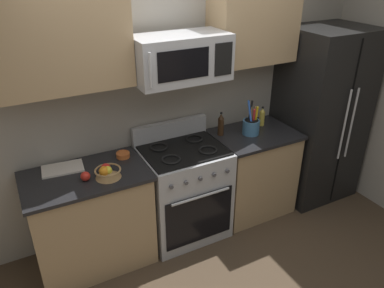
% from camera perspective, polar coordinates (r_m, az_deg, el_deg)
% --- Properties ---
extents(ground_plane, '(16.00, 16.00, 0.00)m').
position_cam_1_polar(ground_plane, '(3.48, 4.32, -19.37)').
color(ground_plane, '#473828').
extents(wall_back, '(8.00, 0.10, 2.60)m').
position_cam_1_polar(wall_back, '(3.58, -4.16, 7.07)').
color(wall_back, '#9E998E').
rests_on(wall_back, ground).
extents(counter_left, '(1.01, 0.63, 0.91)m').
position_cam_1_polar(counter_left, '(3.43, -14.97, -10.99)').
color(counter_left, tan).
rests_on(counter_left, ground).
extents(range_oven, '(0.76, 0.67, 1.09)m').
position_cam_1_polar(range_oven, '(3.65, -1.28, -7.07)').
color(range_oven, '#B2B5BA').
rests_on(range_oven, ground).
extents(counter_right, '(0.82, 0.63, 0.91)m').
position_cam_1_polar(counter_right, '(4.02, 9.06, -4.20)').
color(counter_right, tan).
rests_on(counter_right, ground).
extents(refrigerator, '(0.82, 0.74, 1.87)m').
position_cam_1_polar(refrigerator, '(4.31, 18.78, 4.06)').
color(refrigerator, black).
rests_on(refrigerator, ground).
extents(microwave, '(0.79, 0.44, 0.38)m').
position_cam_1_polar(microwave, '(3.14, -1.75, 12.93)').
color(microwave, '#B2B5BA').
extents(upper_cabinets_left, '(1.00, 0.34, 0.78)m').
position_cam_1_polar(upper_cabinets_left, '(2.95, -19.47, 14.93)').
color(upper_cabinets_left, tan).
extents(upper_cabinets_right, '(0.81, 0.34, 0.78)m').
position_cam_1_polar(upper_cabinets_right, '(3.62, 9.36, 18.07)').
color(upper_cabinets_right, tan).
extents(utensil_crock, '(0.17, 0.17, 0.35)m').
position_cam_1_polar(utensil_crock, '(3.75, 8.95, 2.75)').
color(utensil_crock, teal).
rests_on(utensil_crock, counter_right).
extents(fruit_basket, '(0.21, 0.21, 0.10)m').
position_cam_1_polar(fruit_basket, '(3.08, -12.71, -4.16)').
color(fruit_basket, '#9E7A4C').
rests_on(fruit_basket, counter_left).
extents(apple_loose, '(0.08, 0.08, 0.08)m').
position_cam_1_polar(apple_loose, '(3.09, -15.86, -4.73)').
color(apple_loose, red).
rests_on(apple_loose, counter_left).
extents(cutting_board, '(0.35, 0.24, 0.02)m').
position_cam_1_polar(cutting_board, '(3.31, -19.01, -3.54)').
color(cutting_board, silver).
rests_on(cutting_board, counter_left).
extents(bottle_soy, '(0.06, 0.06, 0.24)m').
position_cam_1_polar(bottle_soy, '(3.68, 4.40, 2.95)').
color(bottle_soy, '#382314').
rests_on(bottle_soy, counter_right).
extents(bottle_oil, '(0.06, 0.06, 0.20)m').
position_cam_1_polar(bottle_oil, '(3.96, 10.56, 4.06)').
color(bottle_oil, gold).
rests_on(bottle_oil, counter_right).
extents(prep_bowl, '(0.12, 0.12, 0.05)m').
position_cam_1_polar(prep_bowl, '(3.36, -10.41, -1.61)').
color(prep_bowl, '#D1662D').
rests_on(prep_bowl, counter_left).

